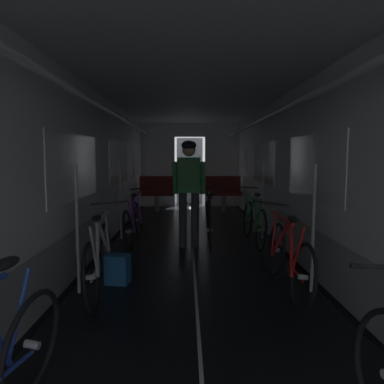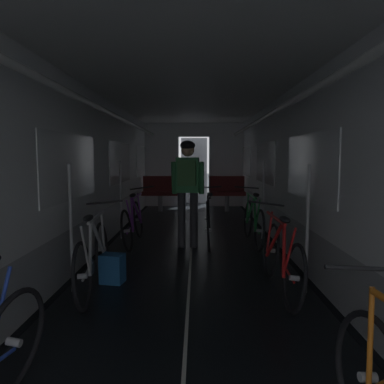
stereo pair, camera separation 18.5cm
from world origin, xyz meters
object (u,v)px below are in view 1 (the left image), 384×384
object	(u,v)px
person_cyclist_aisle	(189,182)
bicycle_black_in_aisle	(209,221)
bicycle_purple	(134,222)
backpack_on_floor	(118,269)
bench_seat_far_right	(223,190)
bicycle_red	(287,258)
bench_seat_far_left	(157,190)
bicycle_silver	(100,258)
bicycle_green	(254,221)

from	to	relation	value
person_cyclist_aisle	bicycle_black_in_aisle	bearing A→B (deg)	37.87
bicycle_purple	backpack_on_floor	bearing A→B (deg)	-87.49
bicycle_black_in_aisle	backpack_on_floor	world-z (taller)	bicycle_black_in_aisle
bench_seat_far_right	bicycle_red	size ratio (longest dim) A/B	0.58
bicycle_red	person_cyclist_aisle	bearing A→B (deg)	118.16
bicycle_red	bench_seat_far_left	bearing A→B (deg)	107.63
bicycle_silver	bicycle_black_in_aisle	xyz separation A→B (m)	(1.32, 2.22, 0.00)
bicycle_purple	person_cyclist_aisle	size ratio (longest dim) A/B	0.98
bench_seat_far_left	bicycle_silver	world-z (taller)	bench_seat_far_left
bench_seat_far_left	backpack_on_floor	size ratio (longest dim) A/B	2.89
bicycle_green	person_cyclist_aisle	world-z (taller)	person_cyclist_aisle
bench_seat_far_right	bicycle_red	world-z (taller)	same
bicycle_purple	backpack_on_floor	world-z (taller)	bicycle_purple
bench_seat_far_left	bicycle_green	xyz separation A→B (m)	(1.94, -3.77, -0.18)
backpack_on_floor	bench_seat_far_left	bearing A→B (deg)	90.03
bicycle_red	bicycle_purple	xyz separation A→B (m)	(-1.98, 2.17, -0.00)
bicycle_red	bicycle_purple	bearing A→B (deg)	132.32
bench_seat_far_right	bicycle_purple	xyz separation A→B (m)	(-1.88, -3.80, -0.19)
bench_seat_far_left	bicycle_black_in_aisle	bearing A→B (deg)	-72.44
bicycle_red	bicycle_silver	size ratio (longest dim) A/B	1.00
bicycle_silver	bench_seat_far_left	bearing A→B (deg)	88.65
bench_seat_far_right	bicycle_black_in_aisle	distance (m)	3.79
bicycle_purple	bicycle_green	bearing A→B (deg)	0.84
bicycle_green	person_cyclist_aisle	distance (m)	1.31
bicycle_green	backpack_on_floor	world-z (taller)	bicycle_green
backpack_on_floor	bicycle_purple	bearing A→B (deg)	92.51
bench_seat_far_left	bench_seat_far_right	world-z (taller)	same
bicycle_purple	person_cyclist_aisle	bearing A→B (deg)	-12.04
bench_seat_far_left	person_cyclist_aisle	xyz separation A→B (m)	(0.84, -4.00, 0.50)
bench_seat_far_right	backpack_on_floor	size ratio (longest dim) A/B	2.89
bicycle_red	bicycle_green	bearing A→B (deg)	88.99
bicycle_red	backpack_on_floor	distance (m)	1.93
person_cyclist_aisle	backpack_on_floor	size ratio (longest dim) A/B	5.09
bicycle_red	bicycle_silver	world-z (taller)	bicycle_red
bicycle_green	bicycle_black_in_aisle	xyz separation A→B (m)	(-0.76, 0.04, 0.00)
bicycle_red	person_cyclist_aisle	distance (m)	2.35
person_cyclist_aisle	bicycle_silver	bearing A→B (deg)	-116.67
bench_seat_far_left	bicycle_silver	size ratio (longest dim) A/B	0.58
backpack_on_floor	bicycle_green	bearing A→B (deg)	44.68
bicycle_purple	bicycle_black_in_aisle	size ratio (longest dim) A/B	1.00
bench_seat_far_left	bench_seat_far_right	xyz separation A→B (m)	(1.80, 0.00, 0.00)
bench_seat_far_right	person_cyclist_aisle	size ratio (longest dim) A/B	0.57
bench_seat_far_right	bicycle_purple	distance (m)	4.25
bicycle_green	bicycle_black_in_aisle	distance (m)	0.76
bench_seat_far_left	bicycle_red	distance (m)	6.28
bicycle_green	bicycle_silver	world-z (taller)	bicycle_silver
bicycle_silver	person_cyclist_aisle	bearing A→B (deg)	63.33
bench_seat_far_right	bicycle_green	bearing A→B (deg)	-87.90
bicycle_silver	bicycle_black_in_aisle	world-z (taller)	bicycle_silver
bicycle_silver	person_cyclist_aisle	world-z (taller)	person_cyclist_aisle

